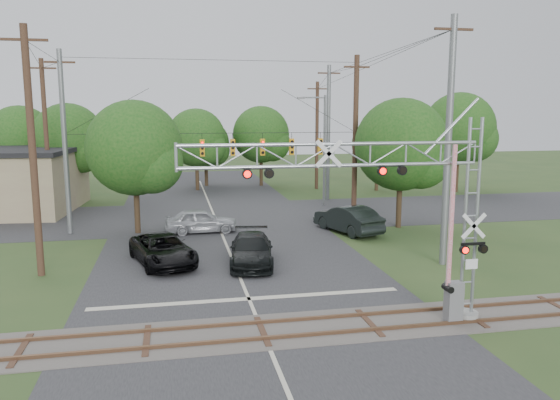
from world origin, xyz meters
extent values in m
plane|color=#2C441F|center=(0.00, 0.00, 0.00)|extent=(160.00, 160.00, 0.00)
cube|color=#28272A|center=(0.00, 10.00, 0.01)|extent=(14.00, 90.00, 0.02)
cube|color=#28272A|center=(0.00, 24.00, 0.01)|extent=(90.00, 12.00, 0.02)
cube|color=#504945|center=(0.00, 2.00, 0.02)|extent=(90.00, 3.20, 0.05)
cube|color=brown|center=(0.00, 1.28, 0.09)|extent=(90.00, 0.12, 0.14)
cube|color=brown|center=(0.00, 2.72, 0.09)|extent=(90.00, 0.12, 0.14)
cylinder|color=gray|center=(7.68, 1.70, 0.16)|extent=(0.94, 0.94, 0.31)
cube|color=silver|center=(7.63, 1.39, 2.25)|extent=(0.47, 0.03, 0.37)
cube|color=slate|center=(7.05, 1.49, 0.79)|extent=(0.58, 0.47, 1.57)
cube|color=red|center=(6.79, 1.49, 3.98)|extent=(0.15, 0.09, 5.24)
cylinder|color=slate|center=(-9.50, 20.00, 5.75)|extent=(0.32, 0.32, 11.50)
cylinder|color=#3F281D|center=(9.50, 20.00, 5.75)|extent=(0.36, 0.36, 11.50)
cylinder|color=black|center=(0.00, 20.00, 6.32)|extent=(19.00, 0.03, 0.03)
cube|color=orange|center=(-7.00, 20.00, 5.37)|extent=(0.30, 0.30, 1.10)
cube|color=orange|center=(-5.00, 20.00, 5.37)|extent=(0.30, 0.30, 1.10)
cube|color=orange|center=(-3.00, 20.00, 5.37)|extent=(0.30, 0.30, 1.10)
cube|color=orange|center=(-1.00, 20.00, 5.37)|extent=(0.30, 0.30, 1.10)
cube|color=orange|center=(1.00, 20.00, 5.37)|extent=(0.30, 0.30, 1.10)
cube|color=orange|center=(3.00, 20.00, 5.37)|extent=(0.30, 0.30, 1.10)
cube|color=orange|center=(5.00, 20.00, 5.37)|extent=(0.30, 0.30, 1.10)
cube|color=orange|center=(7.00, 20.00, 5.37)|extent=(0.30, 0.30, 1.10)
imported|color=black|center=(-3.56, 11.63, 0.76)|extent=(3.89, 5.92, 1.51)
imported|color=black|center=(0.87, 10.72, 0.76)|extent=(2.84, 5.49, 1.52)
imported|color=#9B9EA2|center=(-1.26, 18.66, 0.79)|extent=(4.67, 2.01, 1.57)
imported|color=black|center=(8.04, 16.89, 0.88)|extent=(3.46, 5.69, 1.77)
cylinder|color=slate|center=(9.30, 27.03, 4.52)|extent=(0.20, 0.20, 9.03)
cylinder|color=slate|center=(8.30, 27.03, 8.83)|extent=(2.01, 0.12, 0.12)
cube|color=slate|center=(7.29, 27.03, 8.78)|extent=(0.60, 0.25, 0.15)
cylinder|color=#3F281D|center=(-11.98, 26.72, 5.75)|extent=(0.34, 0.34, 11.51)
cube|color=#3F281D|center=(-11.98, 26.72, 10.81)|extent=(2.00, 0.12, 0.12)
cylinder|color=slate|center=(10.51, 30.13, 5.84)|extent=(0.34, 0.34, 11.67)
cube|color=#3F281D|center=(10.51, 30.13, 10.97)|extent=(2.00, 0.12, 0.12)
cylinder|color=#3F281D|center=(-9.26, 10.79, 5.80)|extent=(0.34, 0.34, 11.60)
cube|color=#3F281D|center=(-9.26, 10.79, 10.90)|extent=(2.00, 0.12, 0.12)
cylinder|color=slate|center=(10.49, 8.86, 6.17)|extent=(0.34, 0.34, 12.33)
cube|color=#3F281D|center=(10.49, 8.86, 11.63)|extent=(2.00, 0.12, 0.12)
cylinder|color=#3F281D|center=(11.27, 36.74, 5.31)|extent=(0.34, 0.34, 10.61)
cube|color=#3F281D|center=(11.27, 36.74, 9.91)|extent=(2.00, 0.12, 0.12)
cylinder|color=#372719|center=(-16.03, 35.78, 1.89)|extent=(0.36, 0.36, 3.79)
sphere|color=#154714|center=(-16.03, 35.78, 5.34)|extent=(5.85, 5.85, 5.85)
cylinder|color=#372719|center=(-11.43, 32.44, 1.93)|extent=(0.36, 0.36, 3.87)
sphere|color=#154714|center=(-11.43, 32.44, 5.45)|extent=(5.97, 5.97, 5.97)
cylinder|color=#372719|center=(-5.26, 19.32, 1.94)|extent=(0.36, 0.36, 3.88)
sphere|color=#154714|center=(-5.26, 19.32, 5.47)|extent=(6.00, 6.00, 6.00)
cylinder|color=#372719|center=(-0.58, 37.99, 1.84)|extent=(0.36, 0.36, 3.68)
sphere|color=#154714|center=(-0.58, 37.99, 5.18)|extent=(5.69, 5.69, 5.69)
cylinder|color=#372719|center=(0.50, 41.10, 1.59)|extent=(0.36, 0.36, 3.18)
sphere|color=#154714|center=(0.50, 41.10, 4.48)|extent=(4.91, 4.91, 4.91)
cylinder|color=#372719|center=(6.16, 40.07, 1.90)|extent=(0.36, 0.36, 3.80)
sphere|color=#154714|center=(6.16, 40.07, 5.35)|extent=(5.87, 5.87, 5.87)
cylinder|color=#372719|center=(11.88, 17.70, 1.98)|extent=(0.36, 0.36, 3.96)
sphere|color=#154714|center=(11.88, 17.70, 5.57)|extent=(6.11, 6.11, 6.11)
cylinder|color=#372719|center=(16.76, 34.38, 1.63)|extent=(0.36, 0.36, 3.26)
sphere|color=#154714|center=(16.76, 34.38, 4.59)|extent=(5.04, 5.04, 5.04)
cylinder|color=#372719|center=(24.00, 31.98, 2.19)|extent=(0.36, 0.36, 4.37)
sphere|color=#154714|center=(24.00, 31.98, 6.16)|extent=(6.76, 6.76, 6.76)
camera|label=1|loc=(-2.95, -16.09, 7.75)|focal=35.00mm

